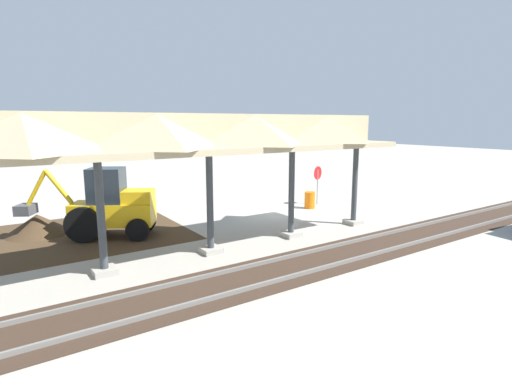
{
  "coord_description": "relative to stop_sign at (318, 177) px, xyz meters",
  "views": [
    {
      "loc": [
        12.29,
        16.09,
        4.62
      ],
      "look_at": [
        2.74,
        1.87,
        1.6
      ],
      "focal_mm": 28.0,
      "sensor_mm": 36.0,
      "label": 1
    }
  ],
  "objects": [
    {
      "name": "ground_plane",
      "position": [
        2.97,
        0.4,
        -1.56
      ],
      "size": [
        120.0,
        120.0,
        0.0
      ],
      "primitive_type": "plane",
      "color": "#9E998E"
    },
    {
      "name": "backhoe",
      "position": [
        11.41,
        0.16,
        -0.3
      ],
      "size": [
        5.14,
        3.69,
        2.82
      ],
      "color": "#EAB214",
      "rests_on": "ground"
    },
    {
      "name": "traffic_barrel",
      "position": [
        1.05,
        0.56,
        -1.11
      ],
      "size": [
        0.56,
        0.56,
        0.9
      ],
      "primitive_type": "cylinder",
      "color": "orange",
      "rests_on": "ground"
    },
    {
      "name": "platform_canopy",
      "position": [
        8.98,
        4.25,
        2.61
      ],
      "size": [
        15.82,
        3.2,
        4.9
      ],
      "color": "#9E998E",
      "rests_on": "ground"
    },
    {
      "name": "dirt_mound",
      "position": [
        13.82,
        -1.97,
        -1.56
      ],
      "size": [
        5.08,
        5.08,
        1.67
      ],
      "primitive_type": "cone",
      "color": "#42301E",
      "rests_on": "ground"
    },
    {
      "name": "stop_sign",
      "position": [
        0.0,
        0.0,
        0.0
      ],
      "size": [
        0.74,
        0.24,
        2.17
      ],
      "color": "gray",
      "rests_on": "ground"
    },
    {
      "name": "rail_tracks",
      "position": [
        2.97,
        7.04,
        -1.53
      ],
      "size": [
        60.0,
        2.58,
        0.15
      ],
      "color": "slate",
      "rests_on": "ground"
    },
    {
      "name": "dirt_work_zone",
      "position": [
        12.55,
        -0.87,
        -1.55
      ],
      "size": [
        8.54,
        7.0,
        0.01
      ],
      "primitive_type": "cube",
      "color": "#42301E",
      "rests_on": "ground"
    }
  ]
}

